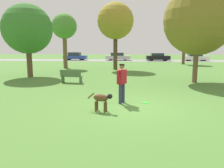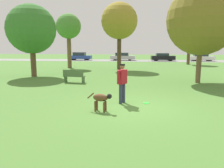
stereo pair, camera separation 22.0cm
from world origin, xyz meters
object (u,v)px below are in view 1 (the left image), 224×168
at_px(tree_far_left, 64,27).
at_px(parked_car_blue, 75,56).
at_px(tree_mid_center, 115,21).
at_px(parked_car_silver, 118,57).
at_px(frisbee, 146,103).
at_px(tree_near_right, 198,21).
at_px(dog, 102,99).
at_px(parked_car_white, 196,57).
at_px(parked_car_black, 158,57).
at_px(tree_near_left, 27,29).
at_px(person, 122,80).
at_px(tree_far_right, 185,36).
at_px(park_bench, 71,76).

relative_size(tree_far_left, parked_car_blue, 1.46).
bearing_deg(tree_mid_center, parked_car_silver, 92.41).
relative_size(frisbee, tree_near_right, 0.04).
xyz_separation_m(dog, parked_car_white, (11.71, 30.06, 0.15)).
height_order(tree_near_right, parked_car_silver, tree_near_right).
bearing_deg(tree_mid_center, parked_car_black, 67.68).
height_order(tree_far_left, parked_car_white, tree_far_left).
distance_m(dog, tree_mid_center, 15.51).
xyz_separation_m(tree_near_left, parked_car_black, (12.28, 20.77, -2.98)).
relative_size(person, tree_near_right, 0.27).
height_order(dog, parked_car_blue, parked_car_blue).
bearing_deg(parked_car_white, parked_car_silver, 179.69).
xyz_separation_m(tree_near_left, parked_car_blue, (-1.92, 21.41, -2.94)).
distance_m(tree_far_right, parked_car_white, 9.02).
bearing_deg(tree_near_right, tree_mid_center, 126.08).
xyz_separation_m(frisbee, park_bench, (-4.45, 4.80, 0.44)).
xyz_separation_m(person, frisbee, (0.99, 0.09, -0.95)).
xyz_separation_m(frisbee, tree_far_right, (6.34, 21.13, 3.74)).
relative_size(tree_near_left, parked_car_blue, 1.38).
distance_m(parked_car_black, park_bench, 24.87).
bearing_deg(tree_near_right, person, -128.15).
xyz_separation_m(dog, tree_far_right, (7.98, 22.47, 3.28)).
xyz_separation_m(tree_near_left, parked_car_white, (18.53, 21.24, -2.99)).
relative_size(tree_near_left, parked_car_silver, 1.30).
distance_m(person, tree_far_right, 22.62).
distance_m(frisbee, tree_near_right, 7.72).
xyz_separation_m(tree_near_left, parked_car_silver, (5.59, 21.41, -2.97)).
xyz_separation_m(parked_car_black, parked_car_white, (6.25, 0.47, -0.01)).
bearing_deg(parked_car_blue, tree_far_left, -80.19).
height_order(tree_far_right, tree_far_left, tree_far_left).
bearing_deg(parked_car_white, tree_far_left, -141.16).
distance_m(person, park_bench, 6.01).
distance_m(person, tree_near_right, 7.87).
xyz_separation_m(person, tree_mid_center, (-1.24, 13.63, 3.85)).
bearing_deg(frisbee, dog, -140.73).
bearing_deg(tree_far_left, tree_far_right, 24.90).
bearing_deg(tree_near_left, park_bench, -33.72).
relative_size(frisbee, tree_far_right, 0.05).
distance_m(dog, parked_car_white, 32.26).
bearing_deg(parked_car_black, tree_near_left, -123.34).
height_order(person, park_bench, person).
relative_size(tree_far_right, parked_car_blue, 1.29).
height_order(tree_far_right, parked_car_black, tree_far_right).
relative_size(tree_far_right, tree_far_left, 0.88).
relative_size(tree_far_left, tree_near_right, 0.96).
height_order(frisbee, tree_far_right, tree_far_right).
relative_size(dog, tree_mid_center, 0.14).
distance_m(person, dog, 1.49).
bearing_deg(parked_car_black, tree_near_right, -93.49).
xyz_separation_m(tree_near_right, parked_car_blue, (-13.91, 23.25, -3.24)).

